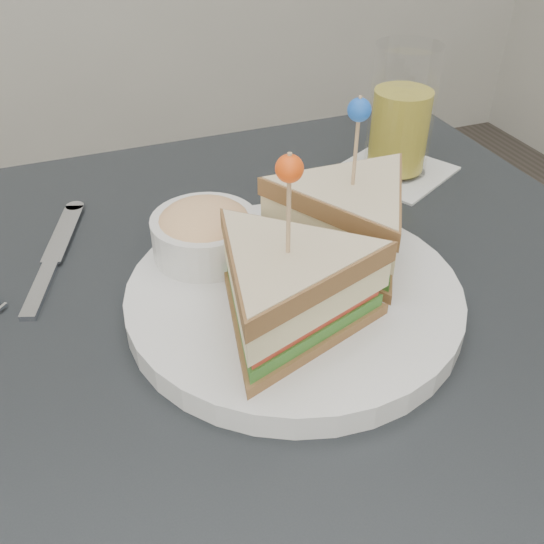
{
  "coord_description": "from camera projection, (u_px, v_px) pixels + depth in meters",
  "views": [
    {
      "loc": [
        -0.13,
        -0.36,
        1.09
      ],
      "look_at": [
        0.01,
        0.01,
        0.8
      ],
      "focal_mm": 40.0,
      "sensor_mm": 36.0,
      "label": 1
    }
  ],
  "objects": [
    {
      "name": "cutlery_knife",
      "position": [
        53.0,
        258.0,
        0.59
      ],
      "size": [
        0.08,
        0.19,
        0.01
      ],
      "rotation": [
        0.0,
        0.0,
        -0.32
      ],
      "color": "#BABCC5",
      "rests_on": "table"
    },
    {
      "name": "table",
      "position": [
        266.0,
        390.0,
        0.56
      ],
      "size": [
        0.8,
        0.8,
        0.75
      ],
      "color": "black",
      "rests_on": "ground"
    },
    {
      "name": "plate_meal",
      "position": [
        302.0,
        260.0,
        0.51
      ],
      "size": [
        0.35,
        0.34,
        0.17
      ],
      "rotation": [
        0.0,
        0.0,
        -0.19
      ],
      "color": "silver",
      "rests_on": "table"
    },
    {
      "name": "drink_set",
      "position": [
        401.0,
        119.0,
        0.71
      ],
      "size": [
        0.16,
        0.16,
        0.15
      ],
      "rotation": [
        0.0,
        0.0,
        0.49
      ],
      "color": "silver",
      "rests_on": "table"
    }
  ]
}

